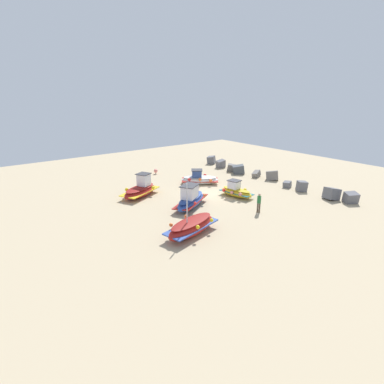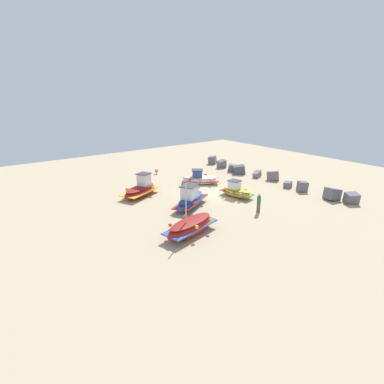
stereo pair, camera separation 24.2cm
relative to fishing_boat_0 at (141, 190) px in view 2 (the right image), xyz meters
name	(u,v)px [view 2 (the right image)]	position (x,y,z in m)	size (l,w,h in m)	color
ground_plane	(210,194)	(3.72, 5.70, -0.64)	(51.97, 51.97, 0.00)	tan
fishing_boat_0	(141,190)	(0.00, 0.00, 0.00)	(3.41, 4.69, 2.13)	maroon
fishing_boat_1	(236,191)	(5.83, 7.23, -0.09)	(3.56, 2.10, 1.64)	gold
fishing_boat_2	(191,227)	(9.70, -1.20, -0.04)	(2.57, 4.85, 3.92)	maroon
fishing_boat_3	(190,199)	(5.37, 2.04, 0.07)	(3.63, 4.83, 2.15)	#2D4C9E
fishing_boat_4	(200,179)	(0.32, 7.15, -0.10)	(3.76, 4.18, 1.67)	white
person_walking	(259,202)	(9.88, 5.78, 0.34)	(0.32, 0.32, 1.69)	brown
breakwater_rocks	(264,175)	(3.43, 14.13, -0.15)	(21.33, 2.69, 1.40)	slate
mooring_buoy_0	(156,171)	(-6.26, 5.48, -0.24)	(0.48, 0.48, 0.64)	#3F3F42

